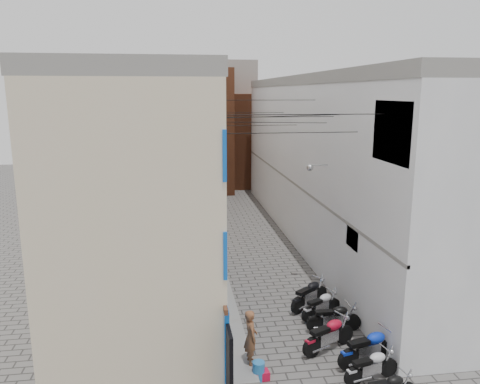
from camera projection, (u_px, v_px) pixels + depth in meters
name	position (u px, v px, depth m)	size (l,w,h in m)	color
plinth	(208.00, 242.00, 25.53)	(0.90, 26.00, 0.25)	gray
building_left	(151.00, 164.00, 24.16)	(5.10, 27.00, 9.00)	beige
building_right	(336.00, 160.00, 25.58)	(5.94, 26.00, 9.00)	silver
building_far_brick_left	(194.00, 131.00, 39.03)	(6.00, 6.00, 10.00)	brown
building_far_brick_right	(249.00, 139.00, 41.87)	(5.00, 6.00, 8.00)	brown
building_far_concrete	(212.00, 120.00, 45.02)	(8.00, 5.00, 11.00)	gray
far_shopfront	(222.00, 181.00, 37.40)	(2.00, 0.30, 2.40)	black
overhead_wires	(266.00, 117.00, 19.16)	(5.80, 13.02, 1.32)	black
motorcycle_b	(372.00, 365.00, 13.34)	(0.56, 1.79, 1.04)	#BCBCC1
motorcycle_c	(369.00, 346.00, 14.12)	(0.68, 2.16, 1.25)	#0C2CB9
motorcycle_d	(329.00, 333.00, 14.93)	(0.66, 2.08, 1.21)	#A60B23
motorcycle_e	(334.00, 316.00, 16.13)	(0.61, 1.92, 1.11)	black
motorcycle_f	(321.00, 304.00, 17.14)	(0.58, 1.83, 1.06)	#B6B5BA
motorcycle_g	(310.00, 293.00, 17.92)	(0.65, 2.07, 1.20)	black
person_a	(251.00, 337.00, 13.76)	(0.61, 0.40, 1.67)	brown
person_b	(211.00, 264.00, 19.65)	(0.78, 0.61, 1.60)	#33364D
water_jug_near	(259.00, 371.00, 13.46)	(0.36, 0.36, 0.56)	#236EB1
water_jug_far	(259.00, 372.00, 13.47)	(0.31, 0.31, 0.49)	blue
red_crate	(262.00, 375.00, 13.51)	(0.41, 0.31, 0.26)	#BA0D2F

